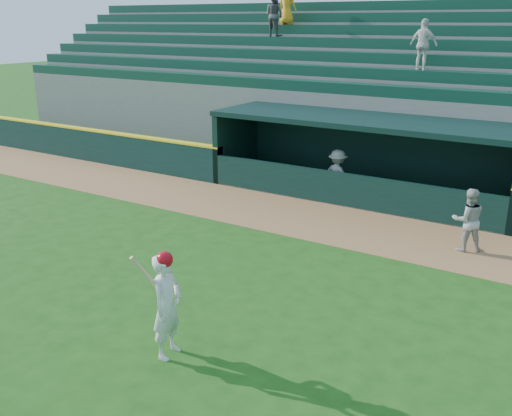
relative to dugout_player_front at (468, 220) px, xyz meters
The scene contains 9 objects.
ground 6.25m from the dugout_player_front, 128.50° to the right, with size 120.00×120.00×0.00m, color #1C4B12.
warning_track 3.94m from the dugout_player_front, behind, with size 40.00×3.00×0.01m, color #97673C.
field_wall_left 16.20m from the dugout_player_front, behind, with size 15.50×0.30×1.20m, color black.
wall_stripe_left 16.21m from the dugout_player_front, behind, with size 15.50×0.32×0.06m, color yellow.
dugout_player_front is the anchor object (origin of this frame).
dugout_player_inside 4.75m from the dugout_player_front, 154.23° to the left, with size 1.01×0.58×1.57m, color gray.
dugout 5.02m from the dugout_player_front, 140.77° to the left, with size 9.40×2.80×2.46m.
stands 8.76m from the dugout_player_front, 116.31° to the left, with size 34.50×6.25×7.60m.
batter_at_plate 7.83m from the dugout_player_front, 113.14° to the right, with size 0.58×0.80×1.84m.
Camera 1 is at (6.33, -8.52, 5.24)m, focal length 40.00 mm.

